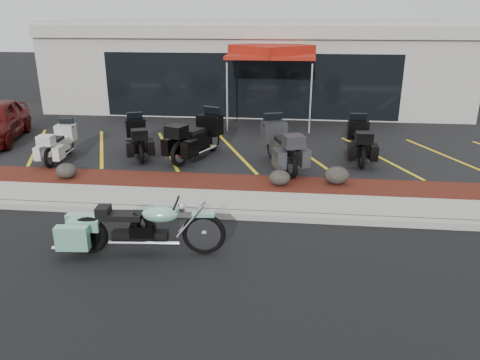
# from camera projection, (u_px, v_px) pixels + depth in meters

# --- Properties ---
(ground) EXTENTS (90.00, 90.00, 0.00)m
(ground) POSITION_uv_depth(u_px,v_px,m) (203.00, 234.00, 9.61)
(ground) COLOR black
(ground) RESTS_ON ground
(curb) EXTENTS (24.00, 0.25, 0.15)m
(curb) POSITION_uv_depth(u_px,v_px,m) (210.00, 214.00, 10.43)
(curb) COLOR gray
(curb) RESTS_ON ground
(sidewalk) EXTENTS (24.00, 1.20, 0.15)m
(sidewalk) POSITION_uv_depth(u_px,v_px,m) (215.00, 202.00, 11.08)
(sidewalk) COLOR gray
(sidewalk) RESTS_ON ground
(mulch_bed) EXTENTS (24.00, 1.20, 0.16)m
(mulch_bed) POSITION_uv_depth(u_px,v_px,m) (222.00, 184.00, 12.20)
(mulch_bed) COLOR #3B130D
(mulch_bed) RESTS_ON ground
(upper_lot) EXTENTS (26.00, 9.60, 0.15)m
(upper_lot) POSITION_uv_depth(u_px,v_px,m) (244.00, 134.00, 17.26)
(upper_lot) COLOR black
(upper_lot) RESTS_ON ground
(dealership_building) EXTENTS (18.00, 8.16, 4.00)m
(dealership_building) POSITION_uv_depth(u_px,v_px,m) (257.00, 64.00, 22.48)
(dealership_building) COLOR #ACA89B
(dealership_building) RESTS_ON ground
(boulder_left) EXTENTS (0.56, 0.47, 0.40)m
(boulder_left) POSITION_uv_depth(u_px,v_px,m) (66.00, 171.00, 12.37)
(boulder_left) COLOR black
(boulder_left) RESTS_ON mulch_bed
(boulder_mid) EXTENTS (0.55, 0.46, 0.39)m
(boulder_mid) POSITION_uv_depth(u_px,v_px,m) (280.00, 178.00, 11.86)
(boulder_mid) COLOR black
(boulder_mid) RESTS_ON mulch_bed
(boulder_right) EXTENTS (0.64, 0.53, 0.45)m
(boulder_right) POSITION_uv_depth(u_px,v_px,m) (337.00, 175.00, 11.94)
(boulder_right) COLOR black
(boulder_right) RESTS_ON mulch_bed
(hero_cruiser) EXTENTS (3.14, 1.04, 1.09)m
(hero_cruiser) POSITION_uv_depth(u_px,v_px,m) (204.00, 228.00, 8.65)
(hero_cruiser) COLOR #75B79E
(hero_cruiser) RESTS_ON ground
(touring_white) EXTENTS (0.87, 2.00, 1.13)m
(touring_white) POSITION_uv_depth(u_px,v_px,m) (68.00, 136.00, 14.41)
(touring_white) COLOR silver
(touring_white) RESTS_ON upper_lot
(touring_black_front) EXTENTS (1.57, 2.27, 1.23)m
(touring_black_front) POSITION_uv_depth(u_px,v_px,m) (136.00, 131.00, 14.82)
(touring_black_front) COLOR black
(touring_black_front) RESTS_ON upper_lot
(touring_black_mid) EXTENTS (1.82, 2.65, 1.44)m
(touring_black_mid) POSITION_uv_depth(u_px,v_px,m) (212.00, 129.00, 14.64)
(touring_black_mid) COLOR black
(touring_black_mid) RESTS_ON upper_lot
(touring_grey) EXTENTS (1.69, 2.60, 1.42)m
(touring_grey) POSITION_uv_depth(u_px,v_px,m) (272.00, 136.00, 13.84)
(touring_grey) COLOR #2C2C31
(touring_grey) RESTS_ON upper_lot
(touring_black_rear) EXTENTS (0.88, 2.21, 1.27)m
(touring_black_rear) POSITION_uv_depth(u_px,v_px,m) (357.00, 133.00, 14.46)
(touring_black_rear) COLOR black
(touring_black_rear) RESTS_ON upper_lot
(traffic_cone) EXTENTS (0.35, 0.35, 0.50)m
(traffic_cone) POSITION_uv_depth(u_px,v_px,m) (215.00, 126.00, 17.08)
(traffic_cone) COLOR #F24008
(traffic_cone) RESTS_ON upper_lot
(popup_canopy) EXTENTS (4.29, 4.29, 3.02)m
(popup_canopy) POSITION_uv_depth(u_px,v_px,m) (271.00, 52.00, 17.79)
(popup_canopy) COLOR silver
(popup_canopy) RESTS_ON upper_lot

